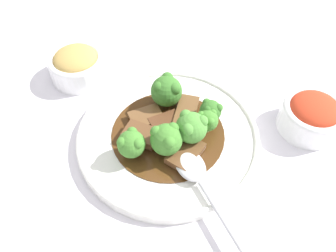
{
  "coord_description": "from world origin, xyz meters",
  "views": [
    {
      "loc": [
        0.31,
        -0.08,
        0.44
      ],
      "look_at": [
        0.0,
        0.0,
        0.03
      ],
      "focal_mm": 35.0,
      "sensor_mm": 36.0,
      "label": 1
    }
  ],
  "objects_px": {
    "broccoli_floret_0": "(166,139)",
    "broccoli_floret_4": "(131,144)",
    "beef_strip_0": "(164,122)",
    "broccoli_floret_3": "(207,120)",
    "beef_strip_1": "(146,117)",
    "serving_spoon": "(195,174)",
    "broccoli_floret_2": "(191,127)",
    "main_plate": "(168,135)",
    "broccoli_floret_5": "(211,110)",
    "side_bowl_kimchi": "(312,115)",
    "beef_strip_4": "(185,153)",
    "broccoli_floret_1": "(166,90)",
    "beef_strip_3": "(141,136)",
    "side_bowl_appetizer": "(77,65)",
    "beef_strip_2": "(186,114)"
  },
  "relations": [
    {
      "from": "broccoli_floret_0",
      "to": "broccoli_floret_4",
      "type": "xyz_separation_m",
      "value": [
        -0.01,
        -0.05,
        -0.0
      ]
    },
    {
      "from": "broccoli_floret_2",
      "to": "broccoli_floret_0",
      "type": "bearing_deg",
      "value": -75.01
    },
    {
      "from": "broccoli_floret_0",
      "to": "broccoli_floret_3",
      "type": "distance_m",
      "value": 0.08
    },
    {
      "from": "serving_spoon",
      "to": "side_bowl_appetizer",
      "type": "xyz_separation_m",
      "value": [
        -0.28,
        -0.14,
        0.0
      ]
    },
    {
      "from": "beef_strip_1",
      "to": "broccoli_floret_3",
      "type": "bearing_deg",
      "value": 62.12
    },
    {
      "from": "beef_strip_0",
      "to": "broccoli_floret_0",
      "type": "relative_size",
      "value": 1.02
    },
    {
      "from": "broccoli_floret_0",
      "to": "broccoli_floret_3",
      "type": "relative_size",
      "value": 1.31
    },
    {
      "from": "beef_strip_3",
      "to": "side_bowl_kimchi",
      "type": "height_order",
      "value": "side_bowl_kimchi"
    },
    {
      "from": "broccoli_floret_0",
      "to": "serving_spoon",
      "type": "height_order",
      "value": "broccoli_floret_0"
    },
    {
      "from": "broccoli_floret_2",
      "to": "side_bowl_appetizer",
      "type": "bearing_deg",
      "value": -143.78
    },
    {
      "from": "serving_spoon",
      "to": "beef_strip_3",
      "type": "bearing_deg",
      "value": -144.5
    },
    {
      "from": "beef_strip_0",
      "to": "beef_strip_1",
      "type": "relative_size",
      "value": 0.93
    },
    {
      "from": "beef_strip_3",
      "to": "broccoli_floret_5",
      "type": "xyz_separation_m",
      "value": [
        -0.01,
        0.12,
        0.02
      ]
    },
    {
      "from": "beef_strip_3",
      "to": "broccoli_floret_0",
      "type": "xyz_separation_m",
      "value": [
        0.03,
        0.03,
        0.02
      ]
    },
    {
      "from": "side_bowl_kimchi",
      "to": "beef_strip_4",
      "type": "bearing_deg",
      "value": -85.76
    },
    {
      "from": "beef_strip_1",
      "to": "beef_strip_2",
      "type": "height_order",
      "value": "beef_strip_2"
    },
    {
      "from": "main_plate",
      "to": "beef_strip_4",
      "type": "height_order",
      "value": "beef_strip_4"
    },
    {
      "from": "beef_strip_1",
      "to": "broccoli_floret_2",
      "type": "relative_size",
      "value": 1.07
    },
    {
      "from": "broccoli_floret_4",
      "to": "beef_strip_0",
      "type": "bearing_deg",
      "value": 127.42
    },
    {
      "from": "beef_strip_0",
      "to": "broccoli_floret_0",
      "type": "height_order",
      "value": "broccoli_floret_0"
    },
    {
      "from": "beef_strip_1",
      "to": "side_bowl_appetizer",
      "type": "relative_size",
      "value": 0.56
    },
    {
      "from": "broccoli_floret_5",
      "to": "side_bowl_kimchi",
      "type": "height_order",
      "value": "same"
    },
    {
      "from": "beef_strip_2",
      "to": "broccoli_floret_5",
      "type": "relative_size",
      "value": 1.93
    },
    {
      "from": "beef_strip_2",
      "to": "beef_strip_3",
      "type": "relative_size",
      "value": 1.3
    },
    {
      "from": "serving_spoon",
      "to": "main_plate",
      "type": "bearing_deg",
      "value": -168.83
    },
    {
      "from": "beef_strip_3",
      "to": "beef_strip_0",
      "type": "bearing_deg",
      "value": 116.52
    },
    {
      "from": "broccoli_floret_0",
      "to": "broccoli_floret_1",
      "type": "xyz_separation_m",
      "value": [
        -0.1,
        0.03,
        -0.0
      ]
    },
    {
      "from": "broccoli_floret_4",
      "to": "beef_strip_3",
      "type": "bearing_deg",
      "value": 143.28
    },
    {
      "from": "broccoli_floret_2",
      "to": "broccoli_floret_5",
      "type": "xyz_separation_m",
      "value": [
        -0.03,
        0.04,
        -0.01
      ]
    },
    {
      "from": "main_plate",
      "to": "broccoli_floret_1",
      "type": "relative_size",
      "value": 5.43
    },
    {
      "from": "main_plate",
      "to": "broccoli_floret_4",
      "type": "xyz_separation_m",
      "value": [
        0.03,
        -0.06,
        0.04
      ]
    },
    {
      "from": "broccoli_floret_1",
      "to": "serving_spoon",
      "type": "distance_m",
      "value": 0.15
    },
    {
      "from": "beef_strip_0",
      "to": "broccoli_floret_5",
      "type": "xyz_separation_m",
      "value": [
        0.01,
        0.07,
        0.02
      ]
    },
    {
      "from": "beef_strip_1",
      "to": "broccoli_floret_1",
      "type": "height_order",
      "value": "broccoli_floret_1"
    },
    {
      "from": "beef_strip_0",
      "to": "broccoli_floret_0",
      "type": "xyz_separation_m",
      "value": [
        0.05,
        -0.01,
        0.03
      ]
    },
    {
      "from": "main_plate",
      "to": "beef_strip_3",
      "type": "bearing_deg",
      "value": -86.9
    },
    {
      "from": "beef_strip_1",
      "to": "serving_spoon",
      "type": "xyz_separation_m",
      "value": [
        0.12,
        0.05,
        0.0
      ]
    },
    {
      "from": "beef_strip_1",
      "to": "beef_strip_3",
      "type": "relative_size",
      "value": 0.93
    },
    {
      "from": "serving_spoon",
      "to": "broccoli_floret_2",
      "type": "bearing_deg",
      "value": 168.89
    },
    {
      "from": "broccoli_floret_1",
      "to": "broccoli_floret_2",
      "type": "relative_size",
      "value": 1.0
    },
    {
      "from": "beef_strip_0",
      "to": "beef_strip_3",
      "type": "relative_size",
      "value": 0.86
    },
    {
      "from": "broccoli_floret_3",
      "to": "beef_strip_1",
      "type": "bearing_deg",
      "value": -117.88
    },
    {
      "from": "beef_strip_2",
      "to": "broccoli_floret_5",
      "type": "xyz_separation_m",
      "value": [
        0.02,
        0.03,
        0.02
      ]
    },
    {
      "from": "main_plate",
      "to": "broccoli_floret_0",
      "type": "bearing_deg",
      "value": -18.5
    },
    {
      "from": "beef_strip_4",
      "to": "broccoli_floret_1",
      "type": "relative_size",
      "value": 1.28
    },
    {
      "from": "broccoli_floret_3",
      "to": "broccoli_floret_4",
      "type": "bearing_deg",
      "value": -82.45
    },
    {
      "from": "broccoli_floret_2",
      "to": "serving_spoon",
      "type": "xyz_separation_m",
      "value": [
        0.06,
        -0.01,
        -0.03
      ]
    },
    {
      "from": "broccoli_floret_2",
      "to": "broccoli_floret_3",
      "type": "height_order",
      "value": "broccoli_floret_2"
    },
    {
      "from": "beef_strip_3",
      "to": "broccoli_floret_0",
      "type": "relative_size",
      "value": 1.18
    },
    {
      "from": "main_plate",
      "to": "beef_strip_3",
      "type": "height_order",
      "value": "beef_strip_3"
    }
  ]
}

